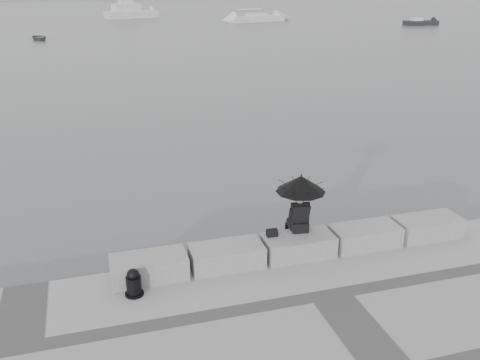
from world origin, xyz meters
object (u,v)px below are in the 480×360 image
object	(u,v)px
mooring_bollard	(134,284)
motor_cruiser	(131,12)
sailboat_right	(256,18)
small_motorboat	(421,23)
seated_person	(301,191)
dinghy	(39,38)

from	to	relation	value
mooring_bollard	motor_cruiser	world-z (taller)	motor_cruiser
sailboat_right	small_motorboat	bearing A→B (deg)	-40.51
mooring_bollard	sailboat_right	bearing A→B (deg)	69.95
seated_person	dinghy	xyz separation A→B (m)	(-8.38, 51.81, -1.75)
mooring_bollard	seated_person	bearing A→B (deg)	12.07
seated_person	motor_cruiser	distance (m)	80.18
sailboat_right	seated_person	bearing A→B (deg)	-116.93
seated_person	mooring_bollard	bearing A→B (deg)	-159.47
sailboat_right	motor_cruiser	world-z (taller)	sailboat_right
seated_person	mooring_bollard	size ratio (longest dim) A/B	2.33
sailboat_right	small_motorboat	size ratio (longest dim) A/B	2.70
mooring_bollard	sailboat_right	distance (m)	73.11
motor_cruiser	small_motorboat	world-z (taller)	motor_cruiser
mooring_bollard	dinghy	bearing A→B (deg)	94.88
small_motorboat	dinghy	world-z (taller)	small_motorboat
sailboat_right	small_motorboat	world-z (taller)	sailboat_right
seated_person	small_motorboat	distance (m)	69.42
seated_person	mooring_bollard	world-z (taller)	seated_person
mooring_bollard	motor_cruiser	distance (m)	81.29
small_motorboat	dinghy	distance (m)	49.66
mooring_bollard	small_motorboat	xyz separation A→B (m)	(45.00, 56.74, -0.43)
seated_person	dinghy	world-z (taller)	seated_person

